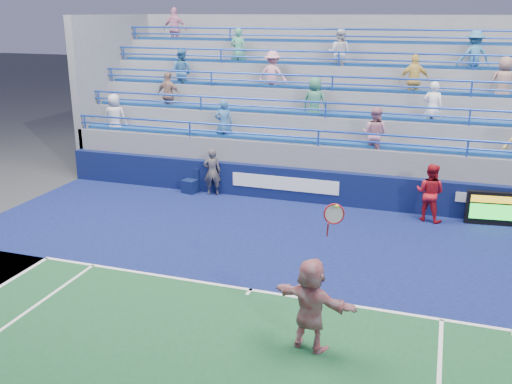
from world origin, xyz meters
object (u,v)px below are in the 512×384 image
(serve_speed_board, at_px, (492,209))
(line_judge, at_px, (212,172))
(tennis_player, at_px, (311,304))
(ball_girl, at_px, (430,193))
(judge_chair, at_px, (190,185))

(serve_speed_board, height_order, line_judge, line_judge)
(line_judge, bearing_deg, tennis_player, 101.91)
(tennis_player, xyz_separation_m, ball_girl, (1.79, 7.72, -0.03))
(serve_speed_board, distance_m, judge_chair, 9.64)
(judge_chair, xyz_separation_m, line_judge, (0.81, 0.04, 0.54))
(judge_chair, bearing_deg, tennis_player, -52.63)
(judge_chair, bearing_deg, serve_speed_board, -0.40)
(serve_speed_board, relative_size, line_judge, 0.91)
(judge_chair, relative_size, tennis_player, 0.29)
(serve_speed_board, bearing_deg, line_judge, 179.32)
(tennis_player, bearing_deg, line_judge, 123.39)
(serve_speed_board, relative_size, judge_chair, 1.78)
(tennis_player, height_order, line_judge, tennis_player)
(serve_speed_board, distance_m, line_judge, 8.83)
(tennis_player, distance_m, ball_girl, 7.92)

